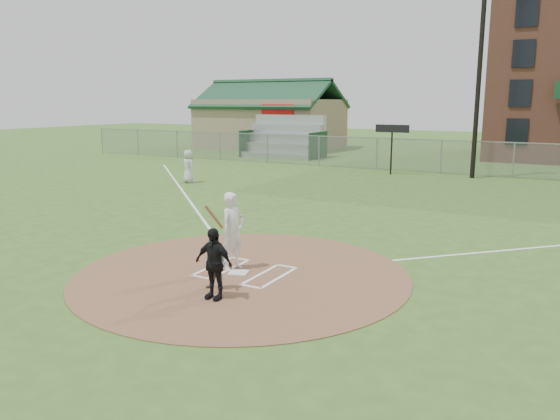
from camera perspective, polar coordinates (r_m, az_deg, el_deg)
The scene contains 14 objects.
ground at distance 13.89m, azimuth -3.99°, elevation -6.70°, with size 140.00×140.00×0.00m, color #355B1F.
dirt_circle at distance 13.89m, azimuth -3.99°, elevation -6.66°, with size 8.40×8.40×0.02m, color brown.
home_plate at distance 13.91m, azimuth -4.36°, elevation -6.53°, with size 0.46×0.46×0.03m, color silver.
foul_line_third at distance 26.15m, azimuth -9.98°, elevation 1.74°, with size 0.10×24.00×0.01m, color white.
catcher at distance 12.59m, azimuth -6.75°, elevation -5.72°, with size 0.58×0.45×1.20m, color gray.
umpire at distance 12.02m, azimuth -6.96°, elevation -5.57°, with size 0.93×0.39×1.60m, color black.
ondeck_player at distance 29.42m, azimuth -9.56°, elevation 4.51°, with size 0.85×0.55×1.74m, color silver.
batters_boxes at distance 14.01m, azimuth -3.66°, elevation -6.43°, with size 2.08×1.88×0.01m.
batter_at_plate at distance 13.98m, azimuth -4.95°, elevation -2.22°, with size 0.70×1.10×2.01m.
outfield_fence at distance 34.02m, azimuth 16.48°, elevation 5.36°, with size 56.08×0.08×2.03m.
bleachers at distance 42.49m, azimuth 0.31°, elevation 7.71°, with size 6.08×3.20×3.20m.
clubhouse at distance 50.80m, azimuth -1.01°, elevation 9.21°, with size 12.20×8.71×6.23m.
light_pole at distance 32.59m, azimuth 20.20°, elevation 14.75°, with size 1.20×0.30×12.22m.
scoreboard_sign at distance 32.81m, azimuth 11.63°, elevation 7.79°, with size 2.00×0.10×2.93m.
Camera 1 is at (7.17, -11.09, 4.30)m, focal length 35.00 mm.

